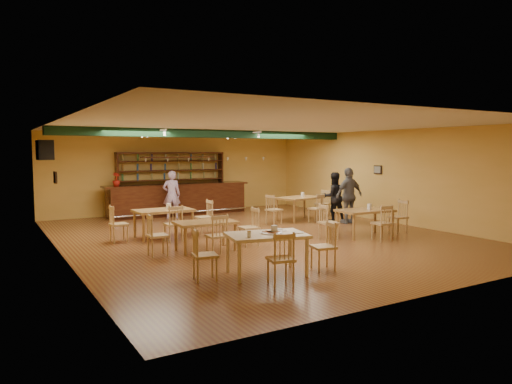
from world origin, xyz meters
TOP-DOWN VIEW (x-y plane):
  - floor at (0.00, 0.00)m, footprint 12.00×12.00m
  - ceiling_beam at (0.00, 2.80)m, footprint 10.00×0.30m
  - track_rail_left at (-1.80, 3.40)m, footprint 0.05×2.50m
  - track_rail_right at (1.40, 3.40)m, footprint 0.05×2.50m
  - ac_unit at (-4.80, 4.20)m, footprint 0.34×0.70m
  - picture_left at (-4.97, 1.00)m, footprint 0.04×0.34m
  - picture_right at (4.97, 0.50)m, footprint 0.04×0.34m
  - bar_counter at (-0.31, 5.15)m, footprint 5.33×0.85m
  - back_bar_hutch at (-0.31, 5.78)m, footprint 4.12×0.40m
  - poinsettia at (-2.52, 5.15)m, footprint 0.34×0.34m
  - dining_table_a at (-2.28, 1.11)m, footprint 1.54×0.94m
  - dining_table_b at (2.74, 1.85)m, footprint 1.73×1.26m
  - dining_table_c at (-2.02, -1.03)m, footprint 1.41×0.88m
  - dining_table_d at (2.50, -1.53)m, footprint 1.53×1.00m
  - near_table at (-1.92, -3.58)m, footprint 1.62×1.22m
  - pizza_tray at (-1.81, -3.58)m, footprint 0.42×0.42m
  - parmesan_shaker at (-2.38, -3.73)m, footprint 0.09×0.09m
  - napkin_stack at (-1.55, -3.37)m, footprint 0.24×0.21m
  - pizza_server at (-1.66, -3.53)m, footprint 0.33×0.16m
  - side_plate at (-1.34, -3.79)m, footprint 0.26×0.26m
  - patron_bar at (-0.86, 4.33)m, footprint 0.69×0.55m
  - patron_right_a at (3.54, 1.05)m, footprint 0.95×0.84m
  - patron_right_b at (3.70, 0.47)m, footprint 1.06×0.46m

SIDE VIEW (x-z plane):
  - floor at x=0.00m, z-range 0.00..0.00m
  - dining_table_c at x=-2.02m, z-range 0.00..0.69m
  - dining_table_d at x=2.50m, z-range 0.00..0.73m
  - dining_table_a at x=-2.28m, z-range 0.00..0.76m
  - near_table at x=-1.92m, z-range 0.00..0.78m
  - dining_table_b at x=2.74m, z-range 0.00..0.78m
  - bar_counter at x=-0.31m, z-range 0.00..1.13m
  - side_plate at x=-1.34m, z-range 0.78..0.79m
  - pizza_tray at x=-1.81m, z-range 0.78..0.80m
  - napkin_stack at x=-1.55m, z-range 0.78..0.81m
  - pizza_server at x=-1.66m, z-range 0.80..0.80m
  - patron_right_a at x=3.54m, z-range 0.00..1.62m
  - patron_bar at x=-0.86m, z-range 0.00..1.65m
  - parmesan_shaker at x=-2.38m, z-range 0.78..0.89m
  - patron_right_b at x=3.70m, z-range 0.00..1.79m
  - back_bar_hutch at x=-0.31m, z-range 0.00..2.28m
  - poinsettia at x=-2.52m, z-range 1.13..1.60m
  - picture_left at x=-4.97m, z-range 1.56..1.84m
  - picture_right at x=4.97m, z-range 1.56..1.84m
  - ac_unit at x=-4.80m, z-range 2.11..2.59m
  - ceiling_beam at x=0.00m, z-range 2.75..3.00m
  - track_rail_left at x=-1.80m, z-range 2.92..2.96m
  - track_rail_right at x=1.40m, z-range 2.92..2.96m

